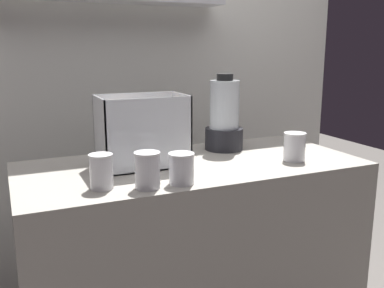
{
  "coord_description": "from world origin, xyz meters",
  "views": [
    {
      "loc": [
        -0.7,
        -1.58,
        1.37
      ],
      "look_at": [
        0.0,
        0.0,
        0.98
      ],
      "focal_mm": 40.68,
      "sensor_mm": 36.0,
      "label": 1
    }
  ],
  "objects_px": {
    "juice_cup_mango_right": "(294,149)",
    "blender_pitcher": "(224,119)",
    "juice_cup_orange_far_left": "(101,173)",
    "juice_cup_orange_left": "(147,172)",
    "juice_cup_pomegranate_middle": "(181,171)",
    "carrot_display_bin": "(143,144)"
  },
  "relations": [
    {
      "from": "juice_cup_orange_left",
      "to": "juice_cup_pomegranate_middle",
      "type": "xyz_separation_m",
      "value": [
        0.12,
        -0.0,
        -0.01
      ]
    },
    {
      "from": "carrot_display_bin",
      "to": "juice_cup_mango_right",
      "type": "relative_size",
      "value": 2.9
    },
    {
      "from": "juice_cup_orange_far_left",
      "to": "juice_cup_mango_right",
      "type": "bearing_deg",
      "value": 2.91
    },
    {
      "from": "blender_pitcher",
      "to": "juice_cup_mango_right",
      "type": "xyz_separation_m",
      "value": [
        0.17,
        -0.3,
        -0.09
      ]
    },
    {
      "from": "blender_pitcher",
      "to": "juice_cup_orange_far_left",
      "type": "height_order",
      "value": "blender_pitcher"
    },
    {
      "from": "juice_cup_orange_far_left",
      "to": "blender_pitcher",
      "type": "bearing_deg",
      "value": 27.96
    },
    {
      "from": "carrot_display_bin",
      "to": "juice_cup_pomegranate_middle",
      "type": "bearing_deg",
      "value": -80.31
    },
    {
      "from": "carrot_display_bin",
      "to": "juice_cup_mango_right",
      "type": "xyz_separation_m",
      "value": [
        0.6,
        -0.18,
        -0.04
      ]
    },
    {
      "from": "blender_pitcher",
      "to": "juice_cup_orange_far_left",
      "type": "relative_size",
      "value": 2.93
    },
    {
      "from": "carrot_display_bin",
      "to": "juice_cup_orange_far_left",
      "type": "relative_size",
      "value": 2.88
    },
    {
      "from": "juice_cup_pomegranate_middle",
      "to": "juice_cup_mango_right",
      "type": "xyz_separation_m",
      "value": [
        0.56,
        0.1,
        0.0
      ]
    },
    {
      "from": "blender_pitcher",
      "to": "juice_cup_orange_left",
      "type": "relative_size",
      "value": 2.8
    },
    {
      "from": "carrot_display_bin",
      "to": "blender_pitcher",
      "type": "height_order",
      "value": "blender_pitcher"
    },
    {
      "from": "juice_cup_mango_right",
      "to": "blender_pitcher",
      "type": "bearing_deg",
      "value": 119.67
    },
    {
      "from": "carrot_display_bin",
      "to": "juice_cup_orange_far_left",
      "type": "height_order",
      "value": "carrot_display_bin"
    },
    {
      "from": "juice_cup_orange_left",
      "to": "juice_cup_pomegranate_middle",
      "type": "distance_m",
      "value": 0.12
    },
    {
      "from": "juice_cup_orange_left",
      "to": "juice_cup_mango_right",
      "type": "relative_size",
      "value": 1.05
    },
    {
      "from": "juice_cup_pomegranate_middle",
      "to": "juice_cup_orange_left",
      "type": "bearing_deg",
      "value": 178.96
    },
    {
      "from": "blender_pitcher",
      "to": "juice_cup_orange_far_left",
      "type": "bearing_deg",
      "value": -152.04
    },
    {
      "from": "juice_cup_pomegranate_middle",
      "to": "carrot_display_bin",
      "type": "bearing_deg",
      "value": 99.69
    },
    {
      "from": "blender_pitcher",
      "to": "juice_cup_orange_left",
      "type": "distance_m",
      "value": 0.65
    },
    {
      "from": "carrot_display_bin",
      "to": "juice_cup_pomegranate_middle",
      "type": "distance_m",
      "value": 0.29
    }
  ]
}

